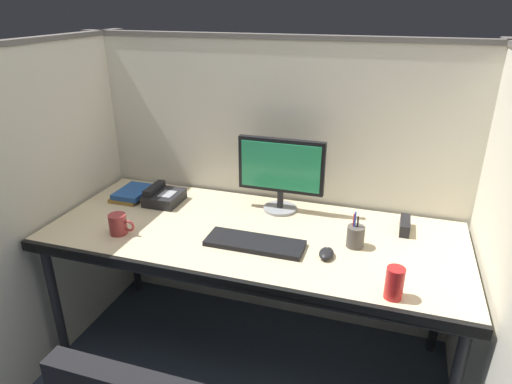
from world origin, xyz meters
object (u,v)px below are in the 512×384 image
object	(u,v)px
monitor_center	(281,170)
red_stapler	(405,225)
desk	(252,243)
coffee_mug	(118,224)
desk_phone	(163,197)
soda_can	(394,283)
keyboard_main	(255,243)
computer_mouse	(326,253)
pen_cup	(355,236)
book_stack	(132,193)

from	to	relation	value
monitor_center	red_stapler	xyz separation A→B (m)	(0.61, -0.04, -0.19)
desk	coffee_mug	world-z (taller)	coffee_mug
desk_phone	soda_can	world-z (taller)	soda_can
monitor_center	desk_phone	bearing A→B (deg)	-170.72
coffee_mug	soda_can	distance (m)	1.21
red_stapler	coffee_mug	xyz separation A→B (m)	(-1.24, -0.42, 0.02)
monitor_center	desk	bearing A→B (deg)	-101.95
keyboard_main	desk_phone	world-z (taller)	desk_phone
coffee_mug	red_stapler	bearing A→B (deg)	18.85
computer_mouse	desk	bearing A→B (deg)	164.23
keyboard_main	pen_cup	bearing A→B (deg)	16.77
desk	soda_can	bearing A→B (deg)	-25.55
desk	red_stapler	world-z (taller)	red_stapler
desk	computer_mouse	world-z (taller)	computer_mouse
desk	coffee_mug	distance (m)	0.61
book_stack	monitor_center	bearing A→B (deg)	6.63
desk	soda_can	xyz separation A→B (m)	(0.63, -0.30, 0.11)
keyboard_main	computer_mouse	bearing A→B (deg)	-0.03
monitor_center	computer_mouse	bearing A→B (deg)	-51.71
monitor_center	coffee_mug	distance (m)	0.81
keyboard_main	desk_phone	bearing A→B (deg)	154.74
keyboard_main	computer_mouse	distance (m)	0.31
computer_mouse	coffee_mug	distance (m)	0.94
computer_mouse	book_stack	size ratio (longest dim) A/B	0.45
keyboard_main	red_stapler	size ratio (longest dim) A/B	2.87
monitor_center	book_stack	size ratio (longest dim) A/B	2.02
soda_can	coffee_mug	bearing A→B (deg)	174.54
pen_cup	red_stapler	xyz separation A→B (m)	(0.20, 0.21, -0.02)
computer_mouse	soda_can	xyz separation A→B (m)	(0.27, -0.20, 0.04)
keyboard_main	coffee_mug	xyz separation A→B (m)	(-0.62, -0.09, 0.04)
red_stapler	soda_can	bearing A→B (deg)	-93.41
red_stapler	pen_cup	bearing A→B (deg)	-133.66
book_stack	soda_can	xyz separation A→B (m)	(1.37, -0.49, 0.04)
computer_mouse	book_stack	bearing A→B (deg)	165.34
red_stapler	book_stack	size ratio (longest dim) A/B	0.71
soda_can	desk	bearing A→B (deg)	154.45
desk_phone	soda_can	size ratio (longest dim) A/B	1.56
soda_can	monitor_center	bearing A→B (deg)	134.61
red_stapler	coffee_mug	world-z (taller)	coffee_mug
monitor_center	soda_can	bearing A→B (deg)	-45.39
pen_cup	desk_phone	distance (m)	1.02
desk	computer_mouse	xyz separation A→B (m)	(0.36, -0.10, 0.07)
desk_phone	coffee_mug	bearing A→B (deg)	-94.27
keyboard_main	coffee_mug	distance (m)	0.63
desk_phone	soda_can	xyz separation A→B (m)	(1.18, -0.48, 0.03)
red_stapler	book_stack	world-z (taller)	red_stapler
keyboard_main	soda_can	world-z (taller)	soda_can
pen_cup	soda_can	size ratio (longest dim) A/B	1.36
desk_phone	book_stack	bearing A→B (deg)	178.07
red_stapler	monitor_center	bearing A→B (deg)	176.00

